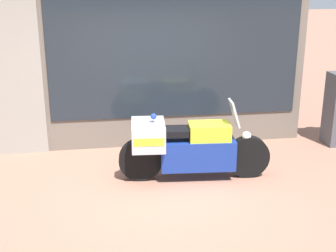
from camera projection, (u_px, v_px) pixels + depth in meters
ground_plane at (162, 190)px, 6.77m from camera, size 60.00×60.00×0.00m
shop_building at (120, 53)px, 8.05m from camera, size 5.66×0.55×3.31m
window_display at (172, 115)px, 8.58m from camera, size 4.13×0.30×2.04m
paramedic_motorcycle at (185, 146)px, 6.98m from camera, size 2.29×0.69×1.22m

